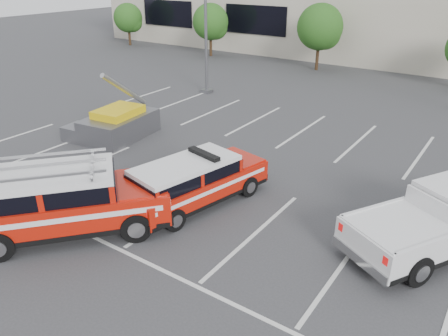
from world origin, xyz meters
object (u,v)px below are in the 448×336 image
object	(u,v)px
light_pole_left	(205,5)
utility_rig	(117,124)
tree_far_left	(129,19)
white_pickup	(443,224)
tree_left	(212,23)
ladder_suv	(65,205)
fire_chief_suv	(195,184)
tree_mid_left	(321,29)

from	to	relation	value
light_pole_left	utility_rig	world-z (taller)	light_pole_left
tree_far_left	white_pickup	bearing A→B (deg)	-31.21
tree_left	utility_rig	distance (m)	20.52
tree_left	ladder_suv	distance (m)	28.25
tree_left	fire_chief_suv	distance (m)	26.35
white_pickup	ladder_suv	size ratio (longest dim) A/B	1.05
white_pickup	utility_rig	xyz separation A→B (m)	(-14.09, 0.83, -0.09)
fire_chief_suv	utility_rig	bearing A→B (deg)	169.80
light_pole_left	white_pickup	xyz separation A→B (m)	(15.34, -9.49, -4.47)
fire_chief_suv	utility_rig	world-z (taller)	utility_rig
light_pole_left	fire_chief_suv	size ratio (longest dim) A/B	1.95
fire_chief_suv	white_pickup	xyz separation A→B (m)	(7.25, 2.04, 0.00)
tree_far_left	utility_rig	world-z (taller)	tree_far_left
tree_far_left	tree_left	size ratio (longest dim) A/B	0.90
tree_mid_left	utility_rig	xyz separation A→B (m)	(-1.85, -18.70, -2.41)
white_pickup	tree_far_left	bearing A→B (deg)	178.56
tree_far_left	tree_left	xyz separation A→B (m)	(10.00, 0.00, 0.27)
tree_mid_left	fire_chief_suv	size ratio (longest dim) A/B	0.92
ladder_suv	tree_left	bearing A→B (deg)	158.06
light_pole_left	tree_left	bearing A→B (deg)	124.52
fire_chief_suv	white_pickup	size ratio (longest dim) A/B	0.86
tree_far_left	fire_chief_suv	size ratio (longest dim) A/B	0.76
tree_mid_left	fire_chief_suv	bearing A→B (deg)	-76.97
white_pickup	ladder_suv	xyz separation A→B (m)	(-9.37, -5.54, 0.19)
tree_left	tree_mid_left	bearing A→B (deg)	0.00
tree_far_left	white_pickup	size ratio (longest dim) A/B	0.65
white_pickup	ladder_suv	distance (m)	10.88
tree_left	light_pole_left	bearing A→B (deg)	-55.48
tree_left	white_pickup	size ratio (longest dim) A/B	0.72
light_pole_left	utility_rig	size ratio (longest dim) A/B	2.60
tree_mid_left	utility_rig	world-z (taller)	tree_mid_left
utility_rig	fire_chief_suv	bearing A→B (deg)	-29.63
light_pole_left	white_pickup	size ratio (longest dim) A/B	1.68
utility_rig	tree_far_left	bearing A→B (deg)	127.28
light_pole_left	ladder_suv	distance (m)	16.73
tree_mid_left	white_pickup	distance (m)	23.18
tree_far_left	light_pole_left	xyz separation A→B (m)	(16.91, -10.05, 2.68)
tree_far_left	utility_rig	distance (m)	26.13
ladder_suv	utility_rig	xyz separation A→B (m)	(-4.72, 6.37, -0.28)
ladder_suv	fire_chief_suv	bearing A→B (deg)	99.74
tree_far_left	utility_rig	xyz separation A→B (m)	(18.15, -18.70, -1.88)
tree_left	white_pickup	world-z (taller)	tree_left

